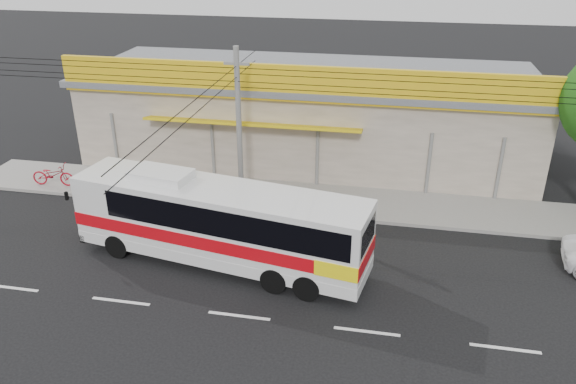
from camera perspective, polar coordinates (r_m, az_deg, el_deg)
name	(u,v)px	position (r m, az deg, el deg)	size (l,w,h in m)	color
ground	(258,272)	(20.10, -3.07, -8.16)	(120.00, 120.00, 0.00)	black
sidewalk	(290,198)	(25.16, 0.16, -0.58)	(30.00, 3.20, 0.15)	gray
lane_markings	(239,316)	(18.14, -4.99, -12.43)	(50.00, 0.12, 0.01)	silver
storefront_building	(309,113)	(29.42, 2.19, 7.99)	(22.60, 9.20, 5.70)	gray
coach_bus	(223,220)	(19.81, -6.59, -2.89)	(10.94, 4.10, 3.30)	silver
motorbike_red	(53,175)	(28.19, -22.76, 1.63)	(0.69, 1.99, 1.05)	maroon
motorbike_dark	(102,181)	(26.62, -18.41, 1.04)	(0.52, 1.84, 1.11)	black
utility_pole	(237,77)	(22.82, -5.20, 11.59)	(34.00, 14.00, 6.90)	#61615E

